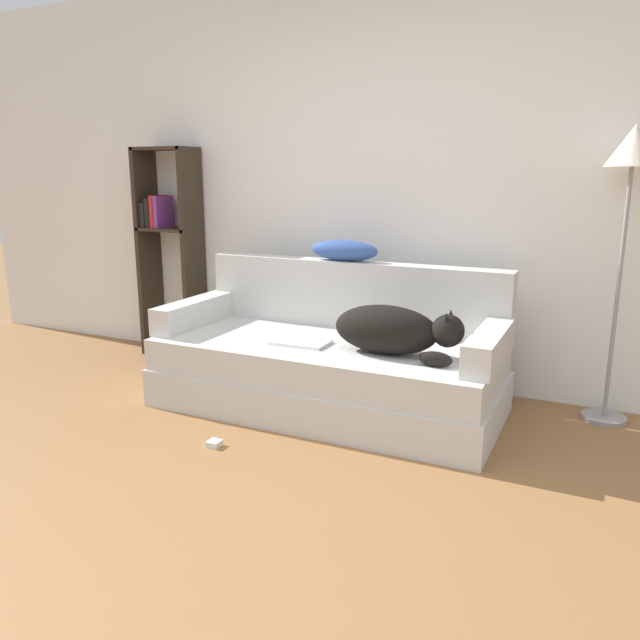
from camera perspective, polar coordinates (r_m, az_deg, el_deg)
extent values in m
plane|color=olive|center=(2.56, -10.78, -20.12)|extent=(20.00, 20.00, 0.00)
cube|color=white|center=(4.19, 7.50, 12.56)|extent=(7.68, 0.06, 2.70)
cube|color=silver|center=(3.81, 0.65, -6.36)|extent=(2.05, 0.93, 0.23)
cube|color=silver|center=(3.73, 0.60, -3.37)|extent=(2.01, 0.89, 0.19)
cube|color=silver|center=(4.01, 3.01, 2.34)|extent=(2.01, 0.15, 0.43)
cube|color=silver|center=(4.16, -11.33, 0.70)|extent=(0.15, 0.74, 0.17)
cube|color=silver|center=(3.41, 15.24, -2.34)|extent=(0.15, 0.74, 0.17)
ellipsoid|color=black|center=(3.45, 6.03, -0.87)|extent=(0.59, 0.27, 0.27)
sphere|color=black|center=(3.35, 11.61, -0.98)|extent=(0.18, 0.18, 0.18)
cone|color=black|center=(3.29, 11.45, -0.05)|extent=(0.06, 0.06, 0.08)
cone|color=black|center=(3.38, 11.86, 0.30)|extent=(0.06, 0.06, 0.08)
ellipsoid|color=black|center=(3.27, 10.53, -3.55)|extent=(0.18, 0.07, 0.08)
cube|color=silver|center=(3.66, -1.79, -2.04)|extent=(0.34, 0.21, 0.02)
ellipsoid|color=#335199|center=(4.00, 2.21, 6.38)|extent=(0.46, 0.15, 0.13)
cube|color=#2D2319|center=(5.06, -15.40, 5.97)|extent=(0.04, 0.26, 1.58)
cube|color=#2D2319|center=(4.80, -11.50, 5.79)|extent=(0.04, 0.26, 1.58)
cube|color=#2D2319|center=(4.89, -14.01, 14.96)|extent=(0.44, 0.26, 0.02)
cube|color=#2D2319|center=(4.91, -13.62, 8.08)|extent=(0.44, 0.26, 0.02)
cube|color=black|center=(4.99, -15.25, 9.27)|extent=(0.04, 0.20, 0.18)
cube|color=black|center=(4.96, -14.83, 9.47)|extent=(0.04, 0.20, 0.22)
cube|color=red|center=(4.93, -14.46, 9.60)|extent=(0.03, 0.20, 0.24)
cube|color=#753384|center=(4.91, -14.11, 9.58)|extent=(0.03, 0.20, 0.24)
cylinder|color=gray|center=(4.02, 24.51, -8.11)|extent=(0.25, 0.25, 0.02)
cylinder|color=gray|center=(3.83, 25.54, 1.92)|extent=(0.02, 0.02, 1.41)
cone|color=silver|center=(3.77, 26.81, 14.08)|extent=(0.28, 0.28, 0.22)
cube|color=silver|center=(3.38, -9.64, -11.07)|extent=(0.07, 0.07, 0.03)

